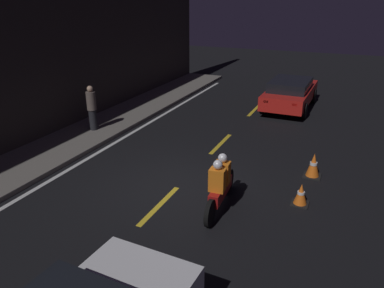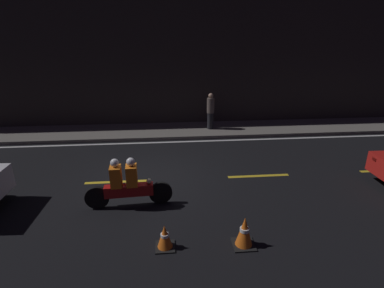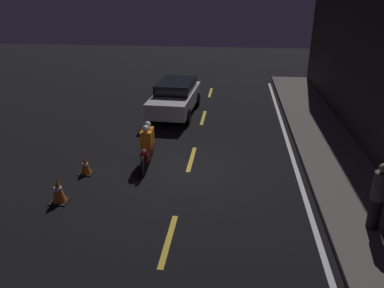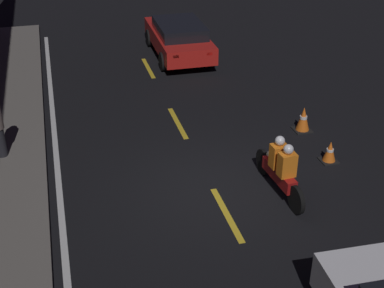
{
  "view_description": "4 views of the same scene",
  "coord_description": "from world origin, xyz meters",
  "px_view_note": "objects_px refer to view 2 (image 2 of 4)",
  "views": [
    {
      "loc": [
        -8.01,
        -3.98,
        4.84
      ],
      "look_at": [
        1.32,
        0.14,
        0.76
      ],
      "focal_mm": 35.0,
      "sensor_mm": 36.0,
      "label": 1
    },
    {
      "loc": [
        0.56,
        -8.49,
        4.38
      ],
      "look_at": [
        1.38,
        0.46,
        1.01
      ],
      "focal_mm": 28.0,
      "sensor_mm": 36.0,
      "label": 2
    },
    {
      "loc": [
        10.52,
        1.38,
        5.36
      ],
      "look_at": [
        0.71,
        0.22,
        1.27
      ],
      "focal_mm": 35.0,
      "sensor_mm": 36.0,
      "label": 3
    },
    {
      "loc": [
        -9.8,
        3.12,
        6.91
      ],
      "look_at": [
        0.81,
        0.29,
        0.8
      ],
      "focal_mm": 50.0,
      "sensor_mm": 36.0,
      "label": 4
    }
  ],
  "objects_px": {
    "traffic_cone_mid": "(244,232)",
    "pedestrian": "(211,111)",
    "traffic_cone_near": "(165,237)",
    "motorcycle": "(126,184)"
  },
  "relations": [
    {
      "from": "traffic_cone_near",
      "to": "traffic_cone_mid",
      "type": "bearing_deg",
      "value": -2.66
    },
    {
      "from": "pedestrian",
      "to": "traffic_cone_mid",
      "type": "bearing_deg",
      "value": -93.22
    },
    {
      "from": "motorcycle",
      "to": "pedestrian",
      "type": "relative_size",
      "value": 1.38
    },
    {
      "from": "traffic_cone_mid",
      "to": "pedestrian",
      "type": "relative_size",
      "value": 0.43
    },
    {
      "from": "traffic_cone_mid",
      "to": "pedestrian",
      "type": "bearing_deg",
      "value": 86.78
    },
    {
      "from": "pedestrian",
      "to": "motorcycle",
      "type": "bearing_deg",
      "value": -117.14
    },
    {
      "from": "traffic_cone_near",
      "to": "motorcycle",
      "type": "bearing_deg",
      "value": 119.24
    },
    {
      "from": "motorcycle",
      "to": "pedestrian",
      "type": "bearing_deg",
      "value": 59.23
    },
    {
      "from": "traffic_cone_mid",
      "to": "motorcycle",
      "type": "bearing_deg",
      "value": 145.65
    },
    {
      "from": "traffic_cone_mid",
      "to": "pedestrian",
      "type": "xyz_separation_m",
      "value": [
        0.45,
        7.99,
        0.64
      ]
    }
  ]
}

